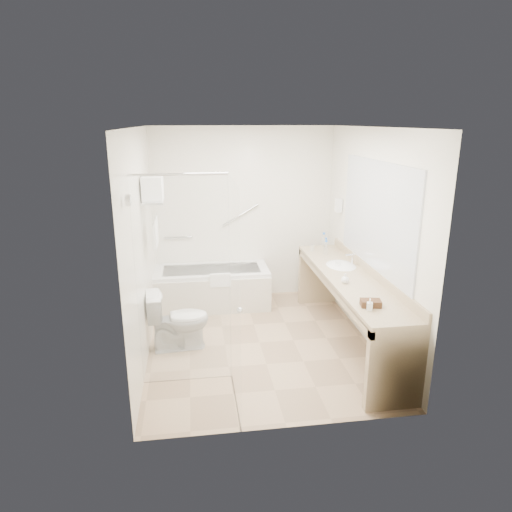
{
  "coord_description": "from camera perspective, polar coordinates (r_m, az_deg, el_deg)",
  "views": [
    {
      "loc": [
        -0.74,
        -4.91,
        2.57
      ],
      "look_at": [
        0.0,
        0.3,
        1.0
      ],
      "focal_mm": 32.0,
      "sensor_mm": 36.0,
      "label": 1
    }
  ],
  "objects": [
    {
      "name": "soap_bottle_a",
      "position": [
        4.45,
        14.01,
        -6.27
      ],
      "size": [
        0.08,
        0.13,
        0.05
      ],
      "primitive_type": "imported",
      "rotation": [
        0.0,
        0.0,
        -0.31
      ],
      "color": "silver",
      "rests_on": "vanity_counter"
    },
    {
      "name": "hairdryer_unit",
      "position": [
        6.38,
        10.28,
        6.25
      ],
      "size": [
        0.08,
        0.1,
        0.18
      ],
      "primitive_type": "cube",
      "color": "silver",
      "rests_on": "wall_right"
    },
    {
      "name": "faucet",
      "position": [
        5.75,
        12.0,
        -0.33
      ],
      "size": [
        0.03,
        0.03,
        0.14
      ],
      "primitive_type": "cylinder",
      "color": "silver",
      "rests_on": "vanity_counter"
    },
    {
      "name": "floor",
      "position": [
        5.59,
        0.44,
        -10.76
      ],
      "size": [
        3.2,
        3.2,
        0.0
      ],
      "primitive_type": "plane",
      "color": "tan",
      "rests_on": "ground"
    },
    {
      "name": "bathtub",
      "position": [
        6.56,
        -5.5,
        -3.92
      ],
      "size": [
        1.6,
        0.73,
        0.59
      ],
      "color": "silver",
      "rests_on": "floor"
    },
    {
      "name": "wall_front",
      "position": [
        3.64,
        4.25,
        -4.71
      ],
      "size": [
        2.6,
        0.1,
        2.5
      ],
      "primitive_type": "cube",
      "color": "silver",
      "rests_on": "ground"
    },
    {
      "name": "soap_bottle_b",
      "position": [
        5.1,
        11.08,
        -2.9
      ],
      "size": [
        0.09,
        0.11,
        0.09
      ],
      "primitive_type": "imported",
      "rotation": [
        0.0,
        0.0,
        -0.03
      ],
      "color": "silver",
      "rests_on": "vanity_counter"
    },
    {
      "name": "shower_enclosure",
      "position": [
        4.26,
        -6.1,
        -4.17
      ],
      "size": [
        0.96,
        0.91,
        2.11
      ],
      "color": "silver",
      "rests_on": "floor"
    },
    {
      "name": "vanity_counter",
      "position": [
        5.43,
        11.49,
        -4.55
      ],
      "size": [
        0.55,
        2.7,
        0.95
      ],
      "color": "tan",
      "rests_on": "floor"
    },
    {
      "name": "drinking_glass_near",
      "position": [
        6.28,
        7.03,
        1.0
      ],
      "size": [
        0.08,
        0.08,
        0.08
      ],
      "primitive_type": "cylinder",
      "rotation": [
        0.0,
        0.0,
        -0.33
      ],
      "color": "silver",
      "rests_on": "vanity_counter"
    },
    {
      "name": "sink",
      "position": [
        5.73,
        10.57,
        -1.44
      ],
      "size": [
        0.4,
        0.52,
        0.14
      ],
      "primitive_type": "ellipsoid",
      "color": "silver",
      "rests_on": "vanity_counter"
    },
    {
      "name": "ceiling",
      "position": [
        4.96,
        0.51,
        15.81
      ],
      "size": [
        2.6,
        3.2,
        0.1
      ],
      "primitive_type": "cube",
      "color": "silver",
      "rests_on": "wall_back"
    },
    {
      "name": "water_bottle_mid",
      "position": [
        6.12,
        8.74,
        1.0
      ],
      "size": [
        0.06,
        0.06,
        0.2
      ],
      "rotation": [
        0.0,
        0.0,
        0.02
      ],
      "color": "silver",
      "rests_on": "vanity_counter"
    },
    {
      "name": "grab_bar_long",
      "position": [
        6.64,
        -1.97,
        5.14
      ],
      "size": [
        0.53,
        0.03,
        0.33
      ],
      "primitive_type": "cylinder",
      "rotation": [
        0.0,
        1.05,
        0.0
      ],
      "color": "silver",
      "rests_on": "wall_back"
    },
    {
      "name": "toilet",
      "position": [
        5.41,
        -9.68,
        -7.91
      ],
      "size": [
        0.74,
        0.46,
        0.69
      ],
      "primitive_type": "imported",
      "rotation": [
        0.0,
        0.0,
        1.66
      ],
      "color": "silver",
      "rests_on": "floor"
    },
    {
      "name": "wall_right",
      "position": [
        5.48,
        14.06,
        2.17
      ],
      "size": [
        0.1,
        3.2,
        2.5
      ],
      "primitive_type": "cube",
      "color": "silver",
      "rests_on": "ground"
    },
    {
      "name": "water_bottle_left",
      "position": [
        6.37,
        8.72,
        1.48
      ],
      "size": [
        0.05,
        0.05,
        0.17
      ],
      "rotation": [
        0.0,
        0.0,
        0.34
      ],
      "color": "silver",
      "rests_on": "vanity_counter"
    },
    {
      "name": "grab_bar_short",
      "position": [
        6.67,
        -9.66,
        2.32
      ],
      "size": [
        0.4,
        0.03,
        0.03
      ],
      "primitive_type": "cylinder",
      "rotation": [
        0.0,
        1.57,
        0.0
      ],
      "color": "silver",
      "rests_on": "wall_back"
    },
    {
      "name": "mirror",
      "position": [
        5.27,
        14.79,
        4.92
      ],
      "size": [
        0.02,
        2.0,
        1.2
      ],
      "primitive_type": "cube",
      "color": "silver",
      "rests_on": "wall_right"
    },
    {
      "name": "drinking_glass_far",
      "position": [
        5.61,
        10.23,
        -1.0
      ],
      "size": [
        0.09,
        0.09,
        0.09
      ],
      "primitive_type": "cylinder",
      "rotation": [
        0.0,
        0.0,
        -0.4
      ],
      "color": "silver",
      "rests_on": "vanity_counter"
    },
    {
      "name": "amenity_basket",
      "position": [
        4.54,
        14.15,
        -5.73
      ],
      "size": [
        0.21,
        0.16,
        0.06
      ],
      "primitive_type": "cube",
      "rotation": [
        0.0,
        0.0,
        -0.18
      ],
      "color": "#4B301B",
      "rests_on": "vanity_counter"
    },
    {
      "name": "water_bottle_right",
      "position": [
        6.48,
        8.46,
        1.94
      ],
      "size": [
        0.07,
        0.07,
        0.21
      ],
      "rotation": [
        0.0,
        0.0,
        0.1
      ],
      "color": "silver",
      "rests_on": "vanity_counter"
    },
    {
      "name": "wall_back",
      "position": [
        6.68,
        -1.58,
        5.22
      ],
      "size": [
        2.6,
        0.1,
        2.5
      ],
      "primitive_type": "cube",
      "color": "silver",
      "rests_on": "ground"
    },
    {
      "name": "towel_shelf",
      "position": [
        5.34,
        -12.72,
        7.42
      ],
      "size": [
        0.24,
        0.55,
        0.81
      ],
      "color": "silver",
      "rests_on": "wall_left"
    },
    {
      "name": "wall_left",
      "position": [
        5.11,
        -14.1,
        1.14
      ],
      "size": [
        0.1,
        3.2,
        2.5
      ],
      "primitive_type": "cube",
      "color": "silver",
      "rests_on": "ground"
    }
  ]
}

